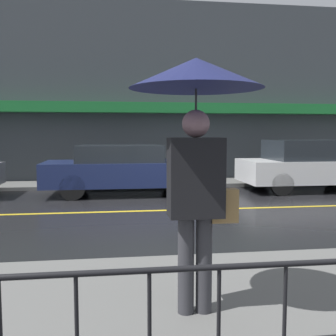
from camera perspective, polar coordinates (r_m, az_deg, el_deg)
ground_plane at (r=8.87m, az=-0.01°, el=-6.17°), size 80.00×80.00×0.00m
sidewalk_near at (r=4.02m, az=10.71°, el=-19.63°), size 28.00×3.18×0.11m
sidewalk_far at (r=13.17m, az=-2.62°, el=-2.24°), size 28.00×1.66×0.11m
lane_marking at (r=8.87m, az=-0.01°, el=-6.14°), size 25.20×0.12×0.01m
building_storefront at (r=14.09m, az=-3.04°, el=10.77°), size 28.00×0.85×6.33m
railing_foreground at (r=2.64m, az=20.75°, el=-18.87°), size 12.00×0.04×0.88m
pedestrian at (r=3.46m, az=4.14°, el=8.25°), size 1.17×1.17×2.27m
car_navy at (r=11.17m, az=-6.30°, el=-0.11°), size 4.56×1.85×1.39m
car_white at (r=12.59m, az=19.79°, el=0.40°), size 4.14×1.89×1.53m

